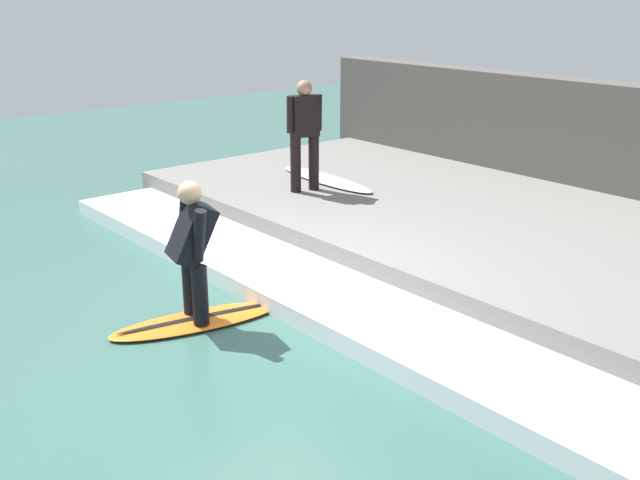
{
  "coord_description": "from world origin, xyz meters",
  "views": [
    {
      "loc": [
        -4.0,
        -5.57,
        3.17
      ],
      "look_at": [
        0.69,
        0.0,
        0.7
      ],
      "focal_mm": 42.0,
      "sensor_mm": 36.0,
      "label": 1
    }
  ],
  "objects": [
    {
      "name": "ground_plane",
      "position": [
        0.0,
        0.0,
        0.0
      ],
      "size": [
        28.0,
        28.0,
        0.0
      ],
      "primitive_type": "plane",
      "color": "#386056"
    },
    {
      "name": "concrete_ledge",
      "position": [
        3.46,
        0.0,
        0.2
      ],
      "size": [
        4.4,
        10.07,
        0.41
      ],
      "primitive_type": "cube",
      "color": "slate",
      "rests_on": "ground_plane"
    },
    {
      "name": "back_wall",
      "position": [
        5.91,
        0.0,
        0.95
      ],
      "size": [
        0.5,
        10.57,
        1.9
      ],
      "primitive_type": "cube",
      "color": "#544F49",
      "rests_on": "ground_plane"
    },
    {
      "name": "wave_foam_crest",
      "position": [
        0.67,
        0.0,
        0.1
      ],
      "size": [
        1.16,
        9.56,
        0.2
      ],
      "primitive_type": "cube",
      "color": "white",
      "rests_on": "ground_plane"
    },
    {
      "name": "surfboard_riding",
      "position": [
        -0.58,
        0.4,
        0.03
      ],
      "size": [
        1.82,
        0.87,
        0.07
      ],
      "color": "orange",
      "rests_on": "ground_plane"
    },
    {
      "name": "surfer_riding",
      "position": [
        -0.58,
        0.4,
        0.83
      ],
      "size": [
        0.53,
        0.64,
        1.39
      ],
      "color": "black",
      "rests_on": "surfboard_riding"
    },
    {
      "name": "surfer_waiting_near",
      "position": [
        2.51,
        2.5,
        1.28
      ],
      "size": [
        0.52,
        0.32,
        1.56
      ],
      "color": "black",
      "rests_on": "concrete_ledge"
    },
    {
      "name": "surfboard_waiting_near",
      "position": [
        3.11,
        2.72,
        0.44
      ],
      "size": [
        0.54,
        2.05,
        0.06
      ],
      "color": "beige",
      "rests_on": "concrete_ledge"
    }
  ]
}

